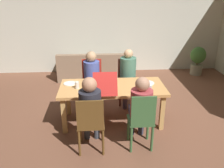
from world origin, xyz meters
TOP-DOWN VIEW (x-y plane):
  - ground_plane at (0.00, 0.00)m, footprint 20.00×20.00m
  - back_wall at (0.00, 3.09)m, footprint 7.20×0.12m
  - dining_table at (0.00, 0.00)m, footprint 1.94×0.87m
  - chair_0 at (-0.39, 0.92)m, footprint 0.46×0.45m
  - person_0 at (-0.39, 0.77)m, footprint 0.34×0.50m
  - chair_1 at (0.39, -0.88)m, footprint 0.39×0.38m
  - person_1 at (0.39, -0.74)m, footprint 0.34×0.55m
  - chair_2 at (0.39, 0.86)m, footprint 0.42×0.39m
  - person_2 at (0.39, 0.72)m, footprint 0.34×0.51m
  - chair_3 at (-0.39, -0.91)m, footprint 0.42×0.41m
  - person_3 at (-0.39, -0.77)m, footprint 0.34×0.50m
  - pizza_box_0 at (-0.15, -0.16)m, footprint 0.41×0.58m
  - plate_0 at (0.68, 0.11)m, footprint 0.26×0.26m
  - plate_1 at (0.47, -0.21)m, footprint 0.20×0.20m
  - plate_2 at (-0.79, 0.18)m, footprint 0.24×0.24m
  - drinking_glass_0 at (0.62, -0.35)m, footprint 0.06×0.06m
  - drinking_glass_1 at (-0.64, -0.05)m, footprint 0.08×0.08m
  - couch at (-0.35, 2.40)m, footprint 2.03×0.79m
  - potted_plant at (2.71, 2.51)m, footprint 0.44×0.44m

SIDE VIEW (x-z plane):
  - ground_plane at x=0.00m, z-range 0.00..0.00m
  - couch at x=-0.35m, z-range -0.11..0.67m
  - potted_plant at x=2.71m, z-range 0.06..0.90m
  - chair_1 at x=0.39m, z-range 0.04..1.01m
  - chair_3 at x=-0.39m, z-range 0.06..1.01m
  - chair_2 at x=0.39m, z-range 0.05..1.03m
  - chair_0 at x=-0.39m, z-range 0.07..1.03m
  - dining_table at x=0.00m, z-range 0.28..1.02m
  - person_1 at x=0.39m, z-range 0.11..1.32m
  - person_0 at x=-0.39m, z-range 0.12..1.31m
  - person_3 at x=-0.39m, z-range 0.12..1.35m
  - person_2 at x=0.39m, z-range 0.11..1.35m
  - plate_0 at x=0.68m, z-range 0.73..0.75m
  - plate_1 at x=0.47m, z-range 0.73..0.75m
  - plate_2 at x=-0.79m, z-range 0.73..0.75m
  - pizza_box_0 at x=-0.15m, z-range 0.59..0.99m
  - drinking_glass_1 at x=-0.64m, z-range 0.73..0.86m
  - drinking_glass_0 at x=0.62m, z-range 0.73..0.88m
  - back_wall at x=0.00m, z-range 0.00..2.75m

